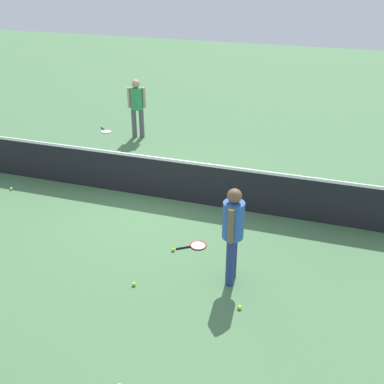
{
  "coord_description": "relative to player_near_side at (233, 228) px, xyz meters",
  "views": [
    {
      "loc": [
        3.46,
        -8.49,
        4.87
      ],
      "look_at": [
        1.06,
        -1.18,
        0.9
      ],
      "focal_mm": 43.64,
      "sensor_mm": 36.0,
      "label": 1
    }
  ],
  "objects": [
    {
      "name": "tennis_racket_near_player",
      "position": [
        -0.84,
        0.78,
        -1.0
      ],
      "size": [
        0.58,
        0.47,
        0.03
      ],
      "color": "red",
      "rests_on": "ground_plane"
    },
    {
      "name": "player_far_side",
      "position": [
        -4.21,
        5.73,
        0.0
      ],
      "size": [
        0.52,
        0.43,
        1.7
      ],
      "color": "#595960",
      "rests_on": "ground_plane"
    },
    {
      "name": "ground_plane",
      "position": [
        -2.13,
        2.37,
        -1.01
      ],
      "size": [
        40.0,
        40.0,
        0.0
      ],
      "primitive_type": "plane",
      "color": "#4C7A4C"
    },
    {
      "name": "tennis_racket_far_player",
      "position": [
        -5.34,
        5.83,
        -1.0
      ],
      "size": [
        0.55,
        0.51,
        0.03
      ],
      "color": "white",
      "rests_on": "ground_plane"
    },
    {
      "name": "player_near_side",
      "position": [
        0.0,
        0.0,
        0.0
      ],
      "size": [
        0.36,
        0.52,
        1.7
      ],
      "color": "navy",
      "rests_on": "ground_plane"
    },
    {
      "name": "tennis_ball_stray_left",
      "position": [
        -1.2,
        0.5,
        -0.98
      ],
      "size": [
        0.07,
        0.07,
        0.07
      ],
      "primitive_type": "sphere",
      "color": "#C6E033",
      "rests_on": "ground_plane"
    },
    {
      "name": "tennis_ball_by_net",
      "position": [
        -1.47,
        -0.64,
        -0.98
      ],
      "size": [
        0.07,
        0.07,
        0.07
      ],
      "primitive_type": "sphere",
      "color": "#C6E033",
      "rests_on": "ground_plane"
    },
    {
      "name": "tennis_ball_midcourt",
      "position": [
        -5.58,
        1.65,
        -0.98
      ],
      "size": [
        0.07,
        0.07,
        0.07
      ],
      "primitive_type": "sphere",
      "color": "#C6E033",
      "rests_on": "ground_plane"
    },
    {
      "name": "court_net",
      "position": [
        -2.13,
        2.37,
        -0.51
      ],
      "size": [
        10.09,
        0.09,
        1.07
      ],
      "color": "#4C4C51",
      "rests_on": "ground_plane"
    },
    {
      "name": "tennis_ball_baseline",
      "position": [
        0.3,
        -0.65,
        -0.98
      ],
      "size": [
        0.07,
        0.07,
        0.07
      ],
      "primitive_type": "sphere",
      "color": "#C6E033",
      "rests_on": "ground_plane"
    }
  ]
}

